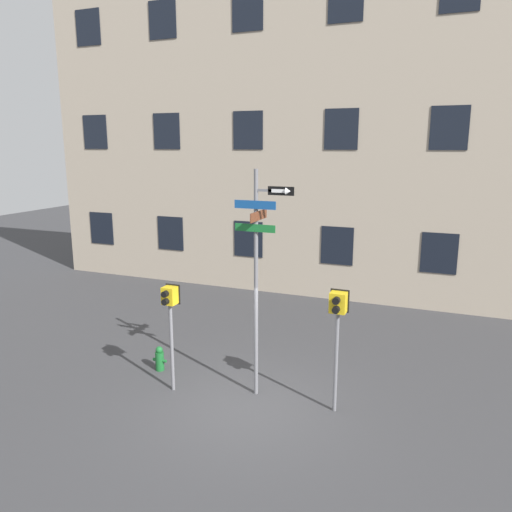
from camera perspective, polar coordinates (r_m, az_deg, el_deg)
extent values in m
plane|color=#38383A|center=(11.16, -1.06, -17.04)|extent=(60.00, 60.00, 0.00)
cube|color=tan|center=(17.96, 9.94, 14.06)|extent=(24.00, 0.60, 12.08)
cube|color=black|center=(22.52, -17.22, 3.06)|extent=(1.16, 0.03, 1.36)
cube|color=black|center=(20.55, -9.75, 2.57)|extent=(1.16, 0.03, 1.36)
cube|color=black|center=(19.00, -0.89, 1.95)|extent=(1.16, 0.03, 1.36)
cube|color=black|center=(17.98, 9.25, 1.17)|extent=(1.16, 0.03, 1.36)
cube|color=black|center=(17.58, 20.20, 0.30)|extent=(1.16, 0.03, 1.36)
cube|color=black|center=(22.25, -17.91, 13.33)|extent=(1.16, 0.03, 1.36)
cube|color=black|center=(20.26, -10.18, 13.86)|extent=(1.16, 0.03, 1.36)
cube|color=black|center=(18.69, -0.93, 14.18)|extent=(1.16, 0.03, 1.36)
cube|color=black|center=(17.65, 9.72, 14.10)|extent=(1.16, 0.03, 1.36)
cube|color=black|center=(17.24, 21.23, 13.49)|extent=(1.16, 0.03, 1.36)
cube|color=black|center=(22.71, -18.65, 23.52)|extent=(1.16, 0.03, 1.36)
cube|color=black|center=(20.76, -10.65, 25.03)|extent=(1.16, 0.03, 1.36)
cube|color=black|center=(19.23, -0.98, 26.26)|extent=(1.16, 0.03, 1.36)
cube|color=black|center=(18.22, 10.24, 26.85)|extent=(1.16, 0.03, 1.36)
cylinder|color=slate|center=(10.80, 0.00, -3.53)|extent=(0.09, 0.09, 5.04)
cube|color=slate|center=(10.32, 1.43, 7.50)|extent=(0.55, 0.05, 0.05)
cube|color=#14478C|center=(10.39, -0.12, 5.88)|extent=(0.92, 0.02, 0.17)
cube|color=brown|center=(10.46, 0.31, 4.63)|extent=(0.02, 0.90, 0.20)
cube|color=#196B2D|center=(10.46, -0.12, 3.22)|extent=(0.90, 0.02, 0.16)
cube|color=black|center=(10.21, 2.87, 7.43)|extent=(0.56, 0.02, 0.18)
cube|color=white|center=(10.21, 2.63, 7.44)|extent=(0.32, 0.01, 0.07)
cone|color=white|center=(10.15, 3.71, 7.39)|extent=(0.10, 0.14, 0.14)
cylinder|color=slate|center=(11.63, -9.60, -10.28)|extent=(0.08, 0.08, 2.07)
cube|color=gold|center=(11.21, -9.83, -4.48)|extent=(0.30, 0.26, 0.39)
cube|color=black|center=(11.33, -9.46, -4.29)|extent=(0.36, 0.02, 0.45)
cylinder|color=black|center=(11.03, -10.37, -4.30)|extent=(0.14, 0.12, 0.14)
cylinder|color=black|center=(11.09, -10.33, -5.18)|extent=(0.14, 0.12, 0.14)
cylinder|color=silver|center=(11.08, -10.21, -4.23)|extent=(0.11, 0.01, 0.11)
cylinder|color=slate|center=(10.72, 9.12, -11.93)|extent=(0.08, 0.08, 2.19)
cube|color=gold|center=(10.25, 9.38, -5.27)|extent=(0.33, 0.26, 0.42)
cube|color=black|center=(10.38, 9.55, -5.04)|extent=(0.39, 0.02, 0.48)
cylinder|color=black|center=(10.05, 9.16, -5.07)|extent=(0.15, 0.12, 0.15)
cylinder|color=black|center=(10.11, 9.12, -6.09)|extent=(0.15, 0.12, 0.15)
cylinder|color=silver|center=(10.10, 9.23, -4.98)|extent=(0.12, 0.01, 0.12)
cylinder|color=#196028|center=(12.95, -10.95, -11.71)|extent=(0.21, 0.21, 0.48)
sphere|color=#196028|center=(12.83, -11.00, -10.50)|extent=(0.18, 0.18, 0.18)
cylinder|color=#196028|center=(13.02, -11.50, -11.49)|extent=(0.08, 0.07, 0.07)
cylinder|color=#196028|center=(12.87, -10.39, -11.74)|extent=(0.08, 0.07, 0.07)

